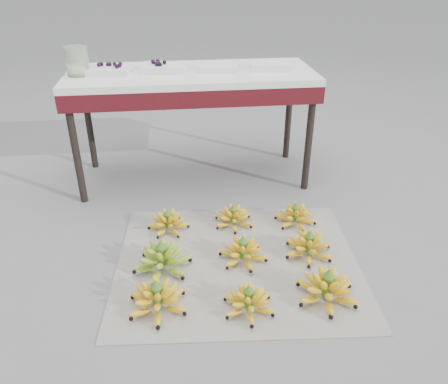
{
  "coord_description": "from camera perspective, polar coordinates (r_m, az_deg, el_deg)",
  "views": [
    {
      "loc": [
        -0.24,
        -1.87,
        1.43
      ],
      "look_at": [
        0.01,
        0.2,
        0.28
      ],
      "focal_mm": 35.0,
      "sensor_mm": 36.0,
      "label": 1
    }
  ],
  "objects": [
    {
      "name": "bunch_mid_right",
      "position": [
        2.37,
        11.0,
        -7.0
      ],
      "size": [
        0.28,
        0.28,
        0.16
      ],
      "rotation": [
        0.0,
        0.0,
        0.1
      ],
      "color": "yellow",
      "rests_on": "newspaper_mat"
    },
    {
      "name": "tray_left",
      "position": [
        2.91,
        -7.78,
        15.81
      ],
      "size": [
        0.3,
        0.23,
        0.07
      ],
      "color": "silver",
      "rests_on": "vendor_table"
    },
    {
      "name": "bunch_back_center",
      "position": [
        2.58,
        1.25,
        -3.36
      ],
      "size": [
        0.3,
        0.3,
        0.14
      ],
      "rotation": [
        0.0,
        0.0,
        0.36
      ],
      "color": "yellow",
      "rests_on": "newspaper_mat"
    },
    {
      "name": "tray_right",
      "position": [
        2.9,
        -0.74,
        15.93
      ],
      "size": [
        0.28,
        0.22,
        0.04
      ],
      "color": "silver",
      "rests_on": "vendor_table"
    },
    {
      "name": "vendor_table",
      "position": [
        2.93,
        -4.27,
        13.82
      ],
      "size": [
        1.58,
        0.63,
        0.76
      ],
      "color": "black",
      "rests_on": "ground"
    },
    {
      "name": "ground",
      "position": [
        2.37,
        0.36,
        -8.26
      ],
      "size": [
        60.0,
        60.0,
        0.0
      ],
      "primitive_type": "plane",
      "color": "slate",
      "rests_on": "ground"
    },
    {
      "name": "bunch_mid_center",
      "position": [
        2.3,
        2.5,
        -7.82
      ],
      "size": [
        0.31,
        0.31,
        0.15
      ],
      "rotation": [
        0.0,
        0.0,
        0.28
      ],
      "color": "yellow",
      "rests_on": "newspaper_mat"
    },
    {
      "name": "tray_far_left",
      "position": [
        2.92,
        -14.76,
        15.15
      ],
      "size": [
        0.28,
        0.21,
        0.07
      ],
      "color": "silver",
      "rests_on": "vendor_table"
    },
    {
      "name": "bunch_back_left",
      "position": [
        2.55,
        -7.29,
        -3.99
      ],
      "size": [
        0.29,
        0.29,
        0.14
      ],
      "rotation": [
        0.0,
        0.0,
        -0.3
      ],
      "color": "yellow",
      "rests_on": "newspaper_mat"
    },
    {
      "name": "bunch_mid_left",
      "position": [
        2.25,
        -8.08,
        -8.73
      ],
      "size": [
        0.34,
        0.34,
        0.18
      ],
      "rotation": [
        0.0,
        0.0,
        0.15
      ],
      "color": "#75A331",
      "rests_on": "newspaper_mat"
    },
    {
      "name": "bunch_front_left",
      "position": [
        2.04,
        -8.7,
        -13.65
      ],
      "size": [
        0.35,
        0.35,
        0.17
      ],
      "rotation": [
        0.0,
        0.0,
        0.31
      ],
      "color": "yellow",
      "rests_on": "newspaper_mat"
    },
    {
      "name": "glass_jar",
      "position": [
        2.91,
        -18.62,
        15.89
      ],
      "size": [
        0.18,
        0.18,
        0.17
      ],
      "primitive_type": "cylinder",
      "rotation": [
        0.0,
        0.0,
        0.42
      ],
      "color": "beige",
      "rests_on": "vendor_table"
    },
    {
      "name": "bunch_front_right",
      "position": [
        2.12,
        13.28,
        -12.19
      ],
      "size": [
        0.36,
        0.36,
        0.18
      ],
      "rotation": [
        0.0,
        0.0,
        0.3
      ],
      "color": "yellow",
      "rests_on": "newspaper_mat"
    },
    {
      "name": "tray_far_right",
      "position": [
        2.96,
        6.06,
        16.05
      ],
      "size": [
        0.28,
        0.22,
        0.04
      ],
      "color": "silver",
      "rests_on": "vendor_table"
    },
    {
      "name": "newspaper_mat",
      "position": [
        2.31,
        1.8,
        -9.21
      ],
      "size": [
        1.33,
        1.15,
        0.01
      ],
      "primitive_type": "cube",
      "rotation": [
        0.0,
        0.0,
        -0.08
      ],
      "color": "white",
      "rests_on": "ground"
    },
    {
      "name": "bunch_back_right",
      "position": [
        2.62,
        9.31,
        -3.11
      ],
      "size": [
        0.3,
        0.3,
        0.14
      ],
      "rotation": [
        0.0,
        0.0,
        0.35
      ],
      "color": "yellow",
      "rests_on": "newspaper_mat"
    },
    {
      "name": "bunch_front_center",
      "position": [
        2.02,
        3.24,
        -14.11
      ],
      "size": [
        0.29,
        0.29,
        0.15
      ],
      "rotation": [
        0.0,
        0.0,
        0.24
      ],
      "color": "yellow",
      "rests_on": "newspaper_mat"
    }
  ]
}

